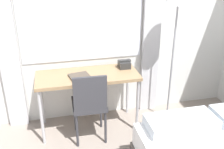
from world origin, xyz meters
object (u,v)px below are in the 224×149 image
Objects in this scene: desk_chair at (89,102)px; telephone at (124,64)px; desk at (88,79)px; book at (79,76)px; standing_lamp at (178,6)px.

telephone is at bearing 37.73° from desk_chair.
desk is 0.15m from book.
standing_lamp is at bearing -0.22° from book.
standing_lamp is 6.89× the size of book.
book is (-0.11, -0.06, 0.08)m from desk.
standing_lamp reaches higher than telephone.
telephone is at bearing 163.70° from standing_lamp.
desk_chair is (-0.03, -0.28, -0.17)m from desk.
desk_chair is 0.49× the size of standing_lamp.
telephone is at bearing 12.11° from desk.
standing_lamp is at bearing 12.34° from desk_chair.
book is (-0.61, -0.17, -0.04)m from telephone.
desk is 0.33m from desk_chair.
telephone is (0.50, 0.11, 0.12)m from desk.
desk is 7.69× the size of telephone.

